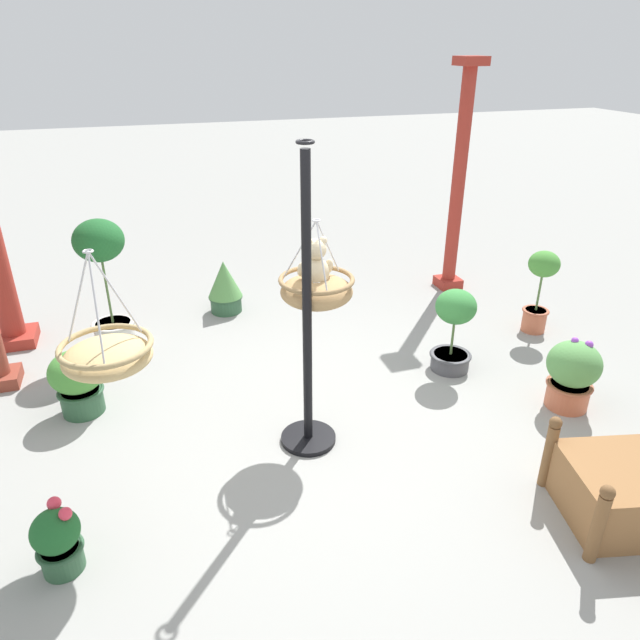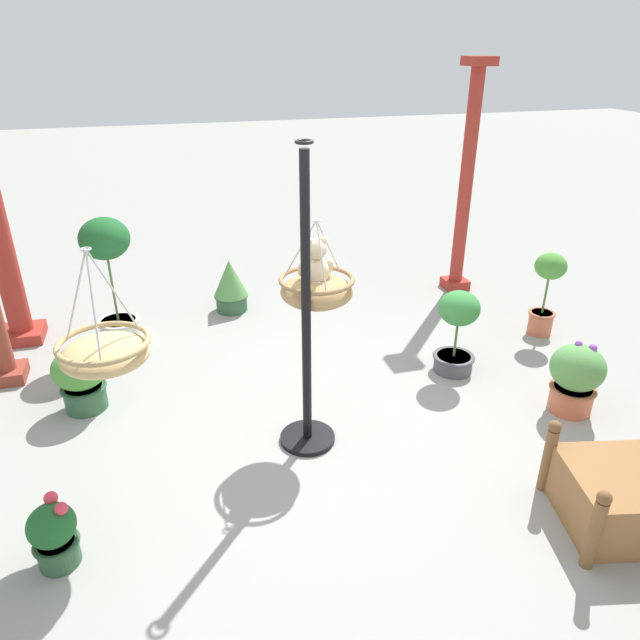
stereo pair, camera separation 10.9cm
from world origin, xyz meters
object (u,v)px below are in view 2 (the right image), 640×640
Objects in this scene: potted_plant_small_succulent at (576,377)px; potted_plant_trailing_ivy at (457,329)px; potted_plant_fern_front at (81,377)px; potted_plant_broad_leaf at (110,273)px; potted_plant_flowering_red at (230,286)px; hanging_basket_left_high at (105,352)px; greenhouse_pillar_left at (466,186)px; display_pole_central at (307,363)px; wooden_planter_box at (635,495)px; potted_plant_bushy_green at (54,534)px; potted_plant_tall_leafy at (547,289)px; teddy_bear at (316,266)px; hanging_basket_with_teddy at (317,289)px.

potted_plant_trailing_ivy is (-0.66, 0.88, 0.11)m from potted_plant_small_succulent.
potted_plant_trailing_ivy is (3.38, -0.31, 0.13)m from potted_plant_fern_front.
potted_plant_fern_front is at bearing -103.12° from potted_plant_broad_leaf.
hanging_basket_left_high is at bearing -110.76° from potted_plant_flowering_red.
potted_plant_broad_leaf is at bearing 154.99° from potted_plant_trailing_ivy.
greenhouse_pillar_left reaches higher than potted_plant_trailing_ivy.
hanging_basket_left_high is at bearing -166.79° from display_pole_central.
hanging_basket_left_high reaches higher than wooden_planter_box.
wooden_planter_box is 2.11m from potted_plant_trailing_ivy.
greenhouse_pillar_left reaches higher than wooden_planter_box.
wooden_planter_box is 2.33× the size of potted_plant_bushy_green.
teddy_bear is at bearing -163.06° from potted_plant_tall_leafy.
potted_plant_flowering_red is 0.46× the size of potted_plant_broad_leaf.
hanging_basket_with_teddy is 2.36m from potted_plant_small_succulent.
wooden_planter_box is at bearing -45.22° from teddy_bear.
teddy_bear is at bearing 90.00° from hanging_basket_with_teddy.
hanging_basket_left_high is 3.51m from wooden_planter_box.
hanging_basket_left_high is (-1.50, -0.59, -0.19)m from teddy_bear.
hanging_basket_left_high is 1.32× the size of potted_plant_fern_front.
potted_plant_flowering_red is at bearing 69.24° from hanging_basket_left_high.
potted_plant_trailing_ivy is (2.99, 0.98, -0.74)m from hanging_basket_left_high.
greenhouse_pillar_left is 4.77m from potted_plant_fern_front.
display_pole_central is 4.03× the size of potted_plant_fern_front.
potted_plant_trailing_ivy reaches higher than wooden_planter_box.
potted_plant_broad_leaf reaches higher than potted_plant_trailing_ivy.
potted_plant_small_succulent is at bearing -12.84° from teddy_bear.
display_pole_central reaches higher than potted_plant_small_succulent.
potted_plant_fern_front is at bearing 106.74° from hanging_basket_left_high.
teddy_bear is 2.66m from wooden_planter_box.
teddy_bear is 0.29× the size of potted_plant_broad_leaf.
hanging_basket_with_teddy is 1.61m from hanging_basket_left_high.
potted_plant_fern_front is (-1.89, 0.72, -0.88)m from hanging_basket_with_teddy.
display_pole_central is at bearing 22.89° from potted_plant_bushy_green.
potted_plant_flowering_red is at bearing 154.13° from potted_plant_tall_leafy.
potted_plant_broad_leaf is (0.30, 2.86, 0.58)m from potted_plant_bushy_green.
greenhouse_pillar_left is at bearing 43.69° from display_pole_central.
teddy_bear reaches higher than potted_plant_small_succulent.
potted_plant_bushy_green is 2.93m from potted_plant_broad_leaf.
potted_plant_flowering_red is 0.75× the size of potted_plant_trailing_ivy.
potted_plant_tall_leafy is 1.37m from potted_plant_trailing_ivy.
potted_plant_fern_front is 3.40m from potted_plant_trailing_ivy.
potted_plant_broad_leaf is at bearing 92.84° from hanging_basket_left_high.
potted_plant_trailing_ivy is at bearing -5.21° from potted_plant_fern_front.
potted_plant_fern_front is 4.21m from potted_plant_small_succulent.
potted_plant_tall_leafy reaches higher than potted_plant_fern_front.
potted_plant_broad_leaf is at bearing 76.88° from potted_plant_fern_front.
potted_plant_small_succulent is at bearing -5.44° from display_pole_central.
potted_plant_bushy_green is at bearing -91.08° from potted_plant_fern_front.
potted_plant_bushy_green is at bearing -114.44° from potted_plant_flowering_red.
hanging_basket_with_teddy is 2.58m from potted_plant_flowering_red.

